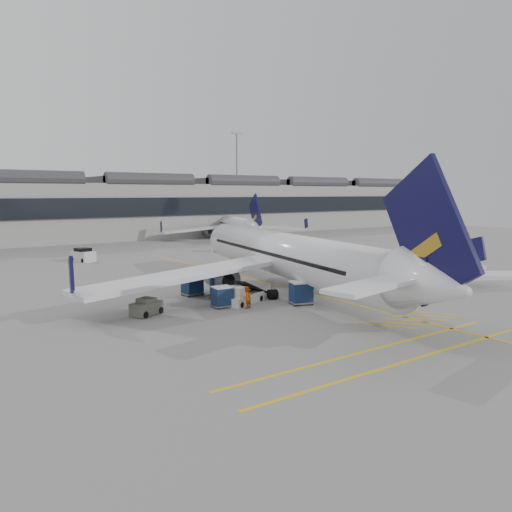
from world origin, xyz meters
TOP-DOWN VIEW (x-y plane):
  - ground at (0.00, 0.00)m, footprint 220.00×220.00m
  - terminal at (0.00, 71.93)m, footprint 200.00×20.45m
  - light_masts at (-1.67, 86.00)m, footprint 113.00×0.60m
  - apron_markings at (10.00, 10.00)m, footprint 0.25×60.00m
  - airliner_main at (8.85, 6.06)m, footprint 38.76×42.76m
  - airliner_far at (35.46, 57.53)m, footprint 30.26×33.51m
  - belt_loader at (2.75, 4.75)m, footprint 5.04×3.16m
  - baggage_cart_a at (6.51, 1.73)m, footprint 2.21×2.01m
  - baggage_cart_b at (0.60, 4.58)m, footprint 1.74×1.48m
  - baggage_cart_c at (2.39, 7.74)m, footprint 2.40×2.21m
  - baggage_cart_d at (0.87, 10.23)m, footprint 1.87×1.59m
  - ramp_agent_a at (3.61, 8.95)m, footprint 0.80×0.65m
  - ramp_agent_b at (1.95, 3.09)m, footprint 1.08×0.98m
  - pushback_tug at (-5.45, 5.69)m, footprint 2.71×2.25m
  - safety_cone_nose at (8.95, 21.46)m, footprint 0.38×0.38m
  - safety_cone_engine at (16.07, 9.28)m, footprint 0.37×0.37m
  - service_van_mid at (-0.59, 38.72)m, footprint 2.66×3.91m
  - service_van_right at (20.66, 37.17)m, footprint 4.00×3.50m

SIDE VIEW (x-z plane):
  - ground at x=0.00m, z-range 0.00..0.00m
  - apron_markings at x=10.00m, z-range 0.00..0.01m
  - safety_cone_engine at x=16.07m, z-range 0.00..0.52m
  - safety_cone_nose at x=8.95m, z-range 0.00..0.53m
  - pushback_tug at x=-5.45m, z-range -0.07..1.24m
  - belt_loader at x=2.75m, z-range -0.42..1.59m
  - service_van_mid at x=-0.59m, z-range -0.10..1.74m
  - service_van_right at x=20.66m, z-range -0.10..1.76m
  - ramp_agent_b at x=1.95m, z-range 0.00..1.80m
  - baggage_cart_b at x=0.60m, z-range 0.06..1.77m
  - ramp_agent_a at x=3.61m, z-range 0.00..1.89m
  - baggage_cart_d at x=0.87m, z-range 0.07..1.90m
  - baggage_cart_a at x=6.51m, z-range 0.07..1.99m
  - baggage_cart_c at x=2.39m, z-range 0.07..2.12m
  - airliner_far at x=35.46m, z-range -1.88..7.24m
  - airliner_main at x=8.85m, z-range -2.37..9.12m
  - terminal at x=0.00m, z-range -0.06..12.34m
  - light_masts at x=-1.67m, z-range 1.77..27.22m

